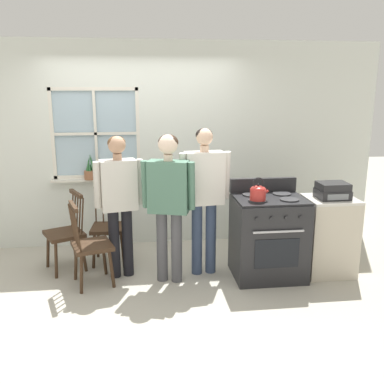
{
  "coord_description": "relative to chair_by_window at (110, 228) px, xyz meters",
  "views": [
    {
      "loc": [
        -0.02,
        -4.3,
        2.12
      ],
      "look_at": [
        0.52,
        0.18,
        1.0
      ],
      "focal_mm": 40.0,
      "sensor_mm": 36.0,
      "label": 1
    }
  ],
  "objects": [
    {
      "name": "person_teen_center",
      "position": [
        0.69,
        -0.62,
        0.56
      ],
      "size": [
        0.59,
        0.32,
        1.64
      ],
      "rotation": [
        0.0,
        0.0,
        -0.28
      ],
      "color": "#4C4C51",
      "rests_on": "ground_plane"
    },
    {
      "name": "wall_back",
      "position": [
        0.46,
        0.65,
        0.9
      ],
      "size": [
        6.4,
        0.16,
        2.7
      ],
      "color": "silver",
      "rests_on": "ground_plane"
    },
    {
      "name": "ground_plane",
      "position": [
        0.43,
        -0.75,
        -0.44
      ],
      "size": [
        16.0,
        16.0,
        0.0
      ],
      "primitive_type": "plane",
      "color": "#B2AD9E"
    },
    {
      "name": "kettle",
      "position": [
        1.63,
        -0.75,
        0.58
      ],
      "size": [
        0.21,
        0.17,
        0.25
      ],
      "color": "red",
      "rests_on": "stove"
    },
    {
      "name": "potted_plant",
      "position": [
        -0.25,
        0.56,
        0.59
      ],
      "size": [
        0.17,
        0.17,
        0.34
      ],
      "color": "#935B3D",
      "rests_on": "wall_back"
    },
    {
      "name": "person_adult_right",
      "position": [
        1.1,
        -0.46,
        0.57
      ],
      "size": [
        0.59,
        0.26,
        1.68
      ],
      "rotation": [
        0.0,
        0.0,
        0.11
      ],
      "color": "#384766",
      "rests_on": "ground_plane"
    },
    {
      "name": "side_counter",
      "position": [
        2.52,
        -0.62,
        0.01
      ],
      "size": [
        0.55,
        0.5,
        0.9
      ],
      "color": "beige",
      "rests_on": "ground_plane"
    },
    {
      "name": "chair_center_cluster",
      "position": [
        -0.49,
        -0.17,
        0.0
      ],
      "size": [
        0.54,
        0.55,
        0.93
      ],
      "rotation": [
        0.0,
        0.0,
        -1.12
      ],
      "color": "#3D2819",
      "rests_on": "ground_plane"
    },
    {
      "name": "person_elderly_left",
      "position": [
        0.15,
        -0.43,
        0.52
      ],
      "size": [
        0.55,
        0.29,
        1.61
      ],
      "rotation": [
        0.0,
        0.0,
        0.22
      ],
      "color": "black",
      "rests_on": "ground_plane"
    },
    {
      "name": "chair_near_wall",
      "position": [
        -0.17,
        -0.61,
        0.0
      ],
      "size": [
        0.51,
        0.52,
        0.93
      ],
      "rotation": [
        0.0,
        0.0,
        1.87
      ],
      "color": "#3D2819",
      "rests_on": "ground_plane"
    },
    {
      "name": "chair_by_window",
      "position": [
        0.0,
        0.0,
        0.0
      ],
      "size": [
        0.45,
        0.43,
        0.93
      ],
      "rotation": [
        0.0,
        0.0,
        -0.07
      ],
      "color": "#3D2819",
      "rests_on": "ground_plane"
    },
    {
      "name": "stove",
      "position": [
        1.81,
        -0.62,
        0.03
      ],
      "size": [
        0.78,
        0.68,
        1.08
      ],
      "color": "#232326",
      "rests_on": "ground_plane"
    },
    {
      "name": "stereo",
      "position": [
        2.52,
        -0.65,
        0.55
      ],
      "size": [
        0.34,
        0.29,
        0.18
      ],
      "color": "#232326",
      "rests_on": "side_counter"
    }
  ]
}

